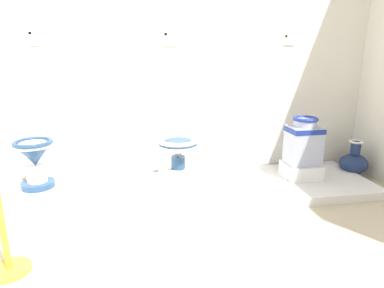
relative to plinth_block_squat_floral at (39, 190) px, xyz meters
The scene contains 13 objects.
wall_back 2.05m from the plinth_block_squat_floral, 18.16° to the left, with size 4.51×0.06×3.30m, color silver.
display_platform 1.29m from the plinth_block_squat_floral, ahead, with size 3.81×0.94×0.08m, color white.
plinth_block_squat_floral is the anchor object (origin of this frame).
antique_toilet_squat_floral 0.31m from the plinth_block_squat_floral, 63.43° to the left, with size 0.34×0.34×0.44m.
plinth_block_rightmost 1.29m from the plinth_block_squat_floral, ahead, with size 0.35×0.38×0.12m, color white.
antique_toilet_rightmost 1.33m from the plinth_block_squat_floral, ahead, with size 0.39×0.39×0.34m.
plinth_block_slender_white 2.55m from the plinth_block_squat_floral, ahead, with size 0.34×0.33×0.14m, color white.
antique_toilet_slender_white 2.58m from the plinth_block_squat_floral, ahead, with size 0.32×0.26×0.48m.
info_placard_first 1.40m from the plinth_block_squat_floral, 85.79° to the left, with size 0.12×0.01×0.13m.
info_placard_second 1.89m from the plinth_block_squat_floral, 16.76° to the left, with size 0.14×0.01×0.14m.
info_placard_third 2.90m from the plinth_block_squat_floral, ahead, with size 0.14×0.01×0.11m.
decorative_vase_companion 3.24m from the plinth_block_squat_floral, ahead, with size 0.30×0.30×0.40m.
stanchion_post_near_left 1.09m from the plinth_block_squat_floral, 86.57° to the right, with size 0.26×0.26×0.99m.
Camera 1 is at (1.73, -0.60, 1.33)m, focal length 31.76 mm.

